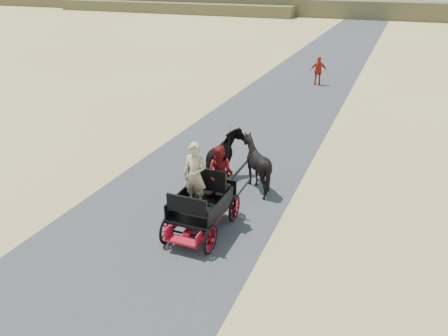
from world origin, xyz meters
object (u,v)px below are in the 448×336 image
at_px(carriage, 202,218).
at_px(horse_right, 256,164).
at_px(pedestrian, 318,71).
at_px(horse_left, 224,159).

distance_m(carriage, horse_right, 3.09).
bearing_deg(pedestrian, horse_right, 79.29).
height_order(horse_right, pedestrian, pedestrian).
bearing_deg(pedestrian, horse_left, 75.00).
bearing_deg(carriage, horse_right, 79.61).
bearing_deg(carriage, pedestrian, 90.84).
bearing_deg(horse_right, horse_left, 0.00).
bearing_deg(pedestrian, carriage, 76.98).
xyz_separation_m(carriage, horse_right, (0.55, 3.00, 0.49)).
relative_size(horse_left, horse_right, 1.18).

